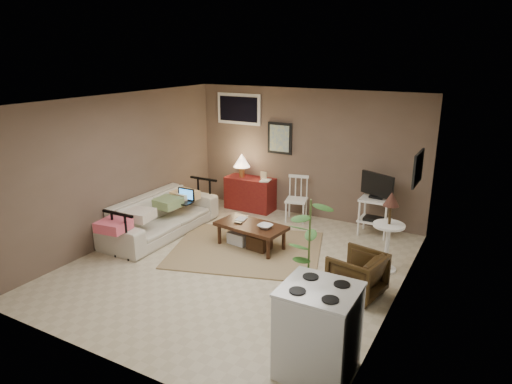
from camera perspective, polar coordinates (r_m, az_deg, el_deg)
The scene contains 20 objects.
floor at distance 6.84m, azimuth -2.24°, elevation -9.12°, with size 5.00×5.00×0.00m, color #C1B293.
art_back at distance 8.72m, azimuth 2.99°, elevation 6.72°, with size 0.50×0.03×0.60m, color black.
art_right at distance 6.54m, azimuth 19.60°, elevation 2.81°, with size 0.03×0.60×0.45m, color black.
window at distance 9.07m, azimuth -2.16°, elevation 10.34°, with size 0.96×0.03×0.60m, color white.
rug at distance 7.32m, azimuth -1.19°, elevation -7.17°, with size 2.30×1.84×0.02m, color #948456.
coffee_table at distance 7.32m, azimuth -0.68°, elevation -5.25°, with size 1.18×0.72×0.42m.
sofa at distance 7.99m, azimuth -11.81°, elevation -2.14°, with size 2.24×0.65×0.88m, color beige.
sofa_pillows at distance 7.74m, azimuth -12.79°, elevation -2.05°, with size 0.43×2.13×0.15m, color beige, non-canonical shape.
sofa_end_rails at distance 7.93m, azimuth -11.07°, elevation -2.71°, with size 0.60×2.24×0.75m, color black, non-canonical shape.
laptop at distance 8.09m, azimuth -8.95°, elevation -0.75°, with size 0.34×0.25×0.23m.
red_console at distance 9.05m, azimuth -0.84°, elevation 0.21°, with size 0.97×0.43×1.12m.
spindle_chair at distance 8.48m, azimuth 5.10°, elevation -1.01°, with size 0.46×0.46×0.83m.
tv_stand at distance 7.98m, azimuth 14.72°, elevation -1.32°, with size 0.61×0.42×1.09m.
side_table at distance 6.66m, azimuth 16.32°, elevation -3.71°, with size 0.44×0.44×1.18m.
armchair at distance 6.08m, azimuth 12.53°, elevation -9.77°, with size 0.61×0.57×0.63m, color #32220D.
potted_plant at distance 5.22m, azimuth 6.62°, elevation -8.14°, with size 0.38×0.38×1.52m.
stove at distance 4.62m, azimuth 7.76°, elevation -16.80°, with size 0.71×0.66×0.93m.
bowl at distance 7.07m, azimuth 1.15°, elevation -3.67°, with size 0.22×0.06×0.22m, color #361C0E.
book_table at distance 7.46m, azimuth -2.43°, elevation -2.60°, with size 0.16×0.02×0.21m, color #361C0E.
book_console at distance 8.74m, azimuth 0.61°, elevation 2.19°, with size 0.18×0.02×0.25m, color #361C0E.
Camera 1 is at (3.20, -5.24, 3.03)m, focal length 32.00 mm.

